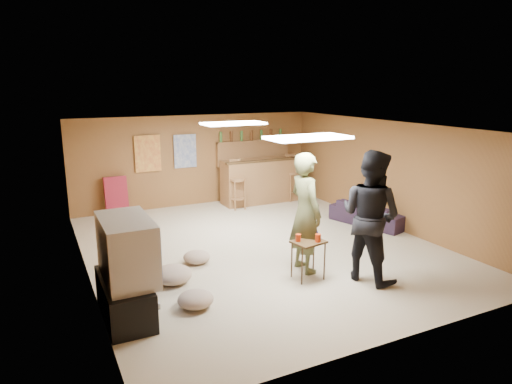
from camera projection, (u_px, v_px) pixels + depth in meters
name	position (u px, v px, depth m)	size (l,w,h in m)	color
ground	(261.00, 247.00, 8.39)	(7.00, 7.00, 0.00)	#B7A88B
ceiling	(261.00, 127.00, 7.88)	(6.00, 7.00, 0.02)	silver
wall_back	(197.00, 160.00, 11.19)	(6.00, 0.02, 2.20)	brown
wall_front	(402.00, 252.00, 5.08)	(6.00, 0.02, 2.20)	brown
wall_left	(83.00, 209.00, 6.85)	(0.02, 7.00, 2.20)	brown
wall_right	(390.00, 175.00, 9.43)	(0.02, 7.00, 2.20)	brown
tv_stand	(125.00, 298.00, 5.85)	(0.55, 1.30, 0.50)	black
dvd_box	(142.00, 301.00, 5.97)	(0.35, 0.50, 0.08)	#B2B2B7
tv_body	(127.00, 249.00, 5.73)	(0.60, 1.10, 0.80)	#B2B2B7
tv_screen	(151.00, 245.00, 5.87)	(0.02, 0.95, 0.65)	navy
bar_counter	(261.00, 181.00, 11.48)	(2.00, 0.60, 1.10)	brown
bar_lip	(266.00, 161.00, 11.14)	(2.10, 0.12, 0.05)	#382512
bar_shelf	(253.00, 141.00, 11.66)	(2.00, 0.18, 0.05)	brown
bar_backing	(253.00, 153.00, 11.74)	(2.00, 0.14, 0.60)	brown
poster_left	(148.00, 154.00, 10.58)	(0.60, 0.03, 0.85)	#BF3F26
poster_right	(185.00, 151.00, 10.97)	(0.55, 0.03, 0.80)	#334C99
folding_chair_stack	(116.00, 196.00, 10.31)	(0.50, 0.14, 0.90)	maroon
ceiling_panel_front	(308.00, 138.00, 6.58)	(1.20, 0.60, 0.04)	white
ceiling_panel_back	(233.00, 123.00, 8.94)	(1.20, 0.60, 0.04)	white
person_olive	(305.00, 213.00, 7.16)	(0.70, 0.46, 1.91)	brown
person_black	(370.00, 216.00, 6.82)	(0.97, 0.76, 2.00)	black
sofa	(369.00, 213.00, 9.71)	(1.64, 0.64, 0.48)	black
tray_table	(308.00, 260.00, 6.97)	(0.47, 0.37, 0.61)	#382512
cup_red_near	(298.00, 238.00, 6.88)	(0.08, 0.08, 0.11)	red
cup_red_far	(318.00, 238.00, 6.85)	(0.09, 0.09, 0.12)	red
cup_blue	(315.00, 235.00, 7.02)	(0.08, 0.08, 0.11)	navy
bar_stool_left	(238.00, 184.00, 10.83)	(0.38, 0.38, 1.21)	brown
bar_stool_right	(293.00, 176.00, 11.61)	(0.41, 0.41, 1.29)	brown
cushion_near_tv	(173.00, 274.00, 6.86)	(0.58, 0.58, 0.26)	gray
cushion_mid	(197.00, 257.00, 7.63)	(0.45, 0.45, 0.20)	gray
cushion_far	(196.00, 299.00, 6.11)	(0.49, 0.49, 0.22)	gray
bottle_row	(252.00, 135.00, 11.58)	(1.76, 0.08, 0.26)	#3F7233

